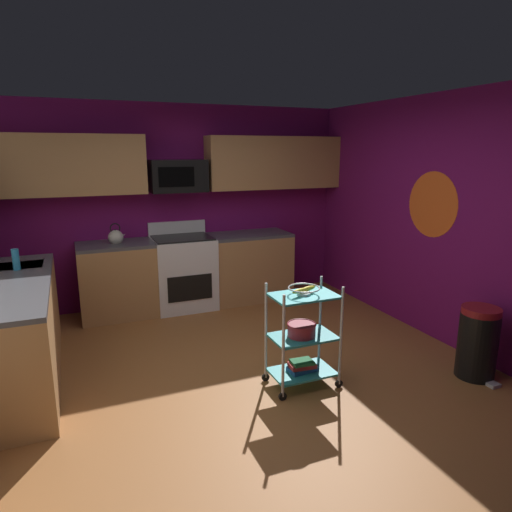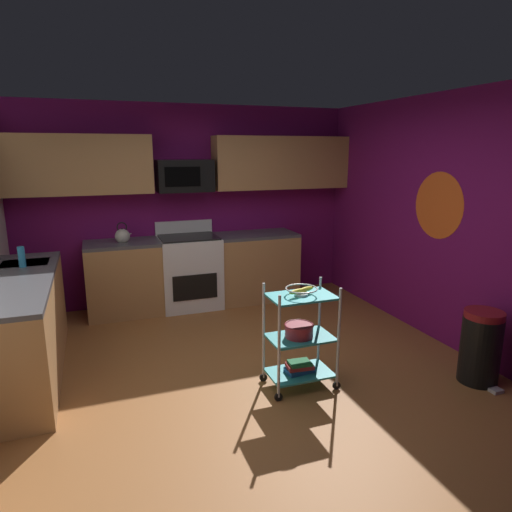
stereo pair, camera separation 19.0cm
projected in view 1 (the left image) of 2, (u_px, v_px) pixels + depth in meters
floor at (250, 379)px, 4.12m from camera, size 4.40×4.80×0.04m
wall_back at (182, 205)px, 6.00m from camera, size 4.52×0.06×2.60m
wall_right at (450, 221)px, 4.65m from camera, size 0.06×4.80×2.60m
wall_flower_decal at (432, 205)px, 4.82m from camera, size 0.00×0.70×0.70m
counter_run at (131, 292)px, 5.05m from camera, size 3.57×2.70×0.92m
oven_range at (183, 272)px, 5.86m from camera, size 0.76×0.65×1.10m
upper_cabinets at (186, 164)px, 5.71m from camera, size 4.40×0.33×0.70m
microwave at (178, 176)px, 5.68m from camera, size 0.70×0.39×0.40m
rolling_cart at (303, 336)px, 3.89m from camera, size 0.61×0.37×0.91m
fruit_bowl at (304, 289)px, 3.79m from camera, size 0.27×0.27×0.07m
mixing_bowl_large at (302, 329)px, 3.87m from camera, size 0.25×0.25×0.11m
book_stack at (302, 366)px, 3.95m from camera, size 0.25×0.17×0.09m
kettle at (116, 237)px, 5.44m from camera, size 0.21×0.18×0.26m
dish_soap_bottle at (16, 259)px, 4.22m from camera, size 0.06×0.06×0.20m
trash_can at (478, 343)px, 4.06m from camera, size 0.34×0.42×0.66m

